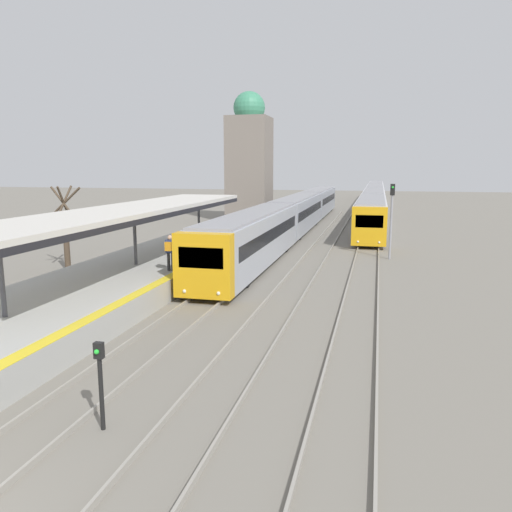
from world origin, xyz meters
The scene contains 8 objects.
platform_canopy centered at (-4.39, 17.02, 3.71)m, with size 4.00×22.40×2.83m.
person_on_platform centered at (-2.16, 15.97, 1.98)m, with size 0.40×0.40×1.66m.
train_near centered at (0.00, 39.04, 1.74)m, with size 2.53×49.77×3.13m.
train_far centered at (6.47, 62.66, 1.73)m, with size 2.44×64.77×3.11m.
signal_post_near centered at (1.32, 4.13, 1.24)m, with size 0.20×0.22×2.02m.
signal_mast_far centered at (7.85, 27.07, 2.98)m, with size 0.28×0.29×4.70m.
distant_domed_building centered at (-6.39, 46.83, 6.40)m, with size 4.27×4.27×13.42m.
bare_tree_background centered at (-9.87, 19.34, 2.19)m, with size 2.17×1.37×4.71m.
Camera 1 is at (7.03, -4.96, 5.72)m, focal length 35.00 mm.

